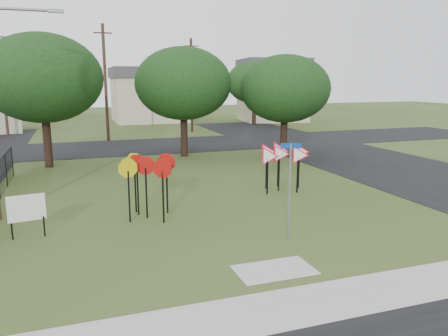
# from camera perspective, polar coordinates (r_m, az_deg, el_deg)

# --- Properties ---
(ground) EXTENTS (140.00, 140.00, 0.00)m
(ground) POSITION_cam_1_polar(r_m,az_deg,el_deg) (13.50, 2.14, -9.21)
(ground) COLOR #33461A
(sidewalk) EXTENTS (30.00, 1.60, 0.02)m
(sidewalk) POSITION_cam_1_polar(r_m,az_deg,el_deg) (10.05, 11.25, -16.99)
(sidewalk) COLOR #9D9F96
(sidewalk) RESTS_ON ground
(planting_strip) EXTENTS (30.00, 0.80, 0.02)m
(planting_strip) POSITION_cam_1_polar(r_m,az_deg,el_deg) (9.18, 15.26, -20.15)
(planting_strip) COLOR #33461A
(planting_strip) RESTS_ON ground
(street_right) EXTENTS (8.00, 50.00, 0.02)m
(street_right) POSITION_cam_1_polar(r_m,az_deg,el_deg) (27.78, 17.95, 1.01)
(street_right) COLOR black
(street_right) RESTS_ON ground
(street_far) EXTENTS (60.00, 8.00, 0.02)m
(street_far) POSITION_cam_1_polar(r_m,az_deg,el_deg) (32.45, -10.76, 2.79)
(street_far) COLOR black
(street_far) RESTS_ON ground
(curb_pad) EXTENTS (2.00, 1.20, 0.02)m
(curb_pad) POSITION_cam_1_polar(r_m,az_deg,el_deg) (11.46, 6.61, -13.11)
(curb_pad) COLOR #9D9F96
(curb_pad) RESTS_ON ground
(street_name_sign) EXTENTS (0.59, 0.18, 2.95)m
(street_name_sign) POSITION_cam_1_polar(r_m,az_deg,el_deg) (13.07, 8.58, -2.24)
(street_name_sign) COLOR gray
(street_name_sign) RESTS_ON ground
(stop_sign_cluster) EXTENTS (2.08, 1.95, 2.22)m
(stop_sign_cluster) POSITION_cam_1_polar(r_m,az_deg,el_deg) (15.36, -10.19, -0.38)
(stop_sign_cluster) COLOR black
(stop_sign_cluster) RESTS_ON ground
(yield_sign_cluster) EXTENTS (2.62, 1.86, 2.10)m
(yield_sign_cluster) POSITION_cam_1_polar(r_m,az_deg,el_deg) (19.10, 7.55, 1.67)
(yield_sign_cluster) COLOR black
(yield_sign_cluster) RESTS_ON ground
(info_board) EXTENTS (1.08, 0.21, 1.36)m
(info_board) POSITION_cam_1_polar(r_m,az_deg,el_deg) (14.56, -24.39, -4.94)
(info_board) COLOR black
(info_board) RESTS_ON ground
(far_pole_a) EXTENTS (1.40, 0.24, 9.00)m
(far_pole_a) POSITION_cam_1_polar(r_m,az_deg,el_deg) (35.86, -15.23, 10.76)
(far_pole_a) COLOR #462D20
(far_pole_a) RESTS_ON ground
(far_pole_b) EXTENTS (1.40, 0.24, 8.50)m
(far_pole_b) POSITION_cam_1_polar(r_m,az_deg,el_deg) (41.16, -4.26, 10.80)
(far_pole_b) COLOR #462D20
(far_pole_b) RESTS_ON ground
(far_pole_c) EXTENTS (1.40, 0.24, 9.00)m
(far_pole_c) POSITION_cam_1_polar(r_m,az_deg,el_deg) (42.11, -26.92, 9.98)
(far_pole_c) COLOR #462D20
(far_pole_c) RESTS_ON ground
(house_mid) EXTENTS (8.40, 8.40, 6.20)m
(house_mid) POSITION_cam_1_polar(r_m,az_deg,el_deg) (52.50, -9.81, 9.48)
(house_mid) COLOR beige
(house_mid) RESTS_ON ground
(house_right) EXTENTS (8.30, 8.30, 7.20)m
(house_right) POSITION_cam_1_polar(r_m,az_deg,el_deg) (52.86, 6.30, 10.13)
(house_right) COLOR beige
(house_right) RESTS_ON ground
(tree_near_left) EXTENTS (6.40, 6.40, 7.27)m
(tree_near_left) POSITION_cam_1_polar(r_m,az_deg,el_deg) (25.80, -22.64, 10.77)
(tree_near_left) COLOR black
(tree_near_left) RESTS_ON ground
(tree_near_mid) EXTENTS (6.00, 6.00, 6.80)m
(tree_near_mid) POSITION_cam_1_polar(r_m,az_deg,el_deg) (27.57, -5.35, 10.91)
(tree_near_mid) COLOR black
(tree_near_mid) RESTS_ON ground
(tree_near_right) EXTENTS (5.60, 5.60, 6.33)m
(tree_near_right) POSITION_cam_1_polar(r_m,az_deg,el_deg) (27.80, 7.98, 10.20)
(tree_near_right) COLOR black
(tree_near_right) RESTS_ON ground
(tree_far_right) EXTENTS (6.00, 6.00, 6.80)m
(tree_far_right) POSITION_cam_1_polar(r_m,az_deg,el_deg) (47.56, 3.99, 11.11)
(tree_far_right) COLOR black
(tree_far_right) RESTS_ON ground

